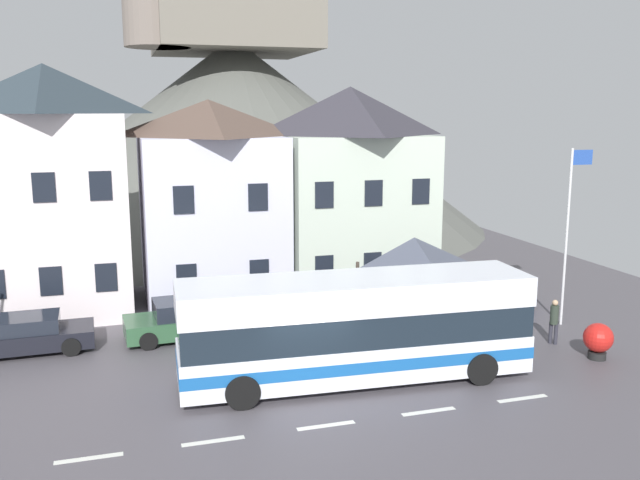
{
  "coord_description": "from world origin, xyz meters",
  "views": [
    {
      "loc": [
        -5.03,
        -17.72,
        8.25
      ],
      "look_at": [
        1.56,
        4.08,
        3.91
      ],
      "focal_mm": 38.17,
      "sensor_mm": 36.0,
      "label": 1
    }
  ],
  "objects_px": {
    "parked_car_01": "(24,335)",
    "parked_car_03": "(186,319)",
    "transit_bus": "(355,329)",
    "pedestrian_01": "(554,319)",
    "flagpole": "(569,224)",
    "bus_shelter": "(414,253)",
    "hilltop_castle": "(234,128)",
    "public_bench": "(424,297)",
    "townhouse_02": "(350,189)",
    "pedestrian_00": "(492,317)",
    "townhouse_01": "(211,200)",
    "harbour_buoy": "(598,339)",
    "parked_car_02": "(482,295)",
    "townhouse_00": "(51,191)"
  },
  "relations": [
    {
      "from": "parked_car_01",
      "to": "harbour_buoy",
      "type": "height_order",
      "value": "parked_car_01"
    },
    {
      "from": "public_bench",
      "to": "hilltop_castle",
      "type": "bearing_deg",
      "value": 99.78
    },
    {
      "from": "parked_car_01",
      "to": "transit_bus",
      "type": "bearing_deg",
      "value": -30.82
    },
    {
      "from": "transit_bus",
      "to": "public_bench",
      "type": "height_order",
      "value": "transit_bus"
    },
    {
      "from": "parked_car_01",
      "to": "pedestrian_00",
      "type": "distance_m",
      "value": 16.43
    },
    {
      "from": "townhouse_00",
      "to": "harbour_buoy",
      "type": "height_order",
      "value": "townhouse_00"
    },
    {
      "from": "townhouse_02",
      "to": "pedestrian_00",
      "type": "relative_size",
      "value": 5.51
    },
    {
      "from": "parked_car_02",
      "to": "pedestrian_00",
      "type": "bearing_deg",
      "value": -122.81
    },
    {
      "from": "townhouse_02",
      "to": "parked_car_01",
      "type": "relative_size",
      "value": 2.05
    },
    {
      "from": "hilltop_castle",
      "to": "parked_car_01",
      "type": "height_order",
      "value": "hilltop_castle"
    },
    {
      "from": "public_bench",
      "to": "flagpole",
      "type": "relative_size",
      "value": 0.22
    },
    {
      "from": "pedestrian_00",
      "to": "pedestrian_01",
      "type": "bearing_deg",
      "value": -17.25
    },
    {
      "from": "townhouse_00",
      "to": "pedestrian_01",
      "type": "distance_m",
      "value": 20.21
    },
    {
      "from": "townhouse_02",
      "to": "pedestrian_01",
      "type": "xyz_separation_m",
      "value": [
        4.34,
        -9.86,
        -3.74
      ]
    },
    {
      "from": "townhouse_00",
      "to": "transit_bus",
      "type": "xyz_separation_m",
      "value": [
        9.34,
        -10.72,
        -3.39
      ]
    },
    {
      "from": "transit_bus",
      "to": "pedestrian_01",
      "type": "bearing_deg",
      "value": 10.91
    },
    {
      "from": "bus_shelter",
      "to": "parked_car_02",
      "type": "bearing_deg",
      "value": 21.51
    },
    {
      "from": "pedestrian_01",
      "to": "townhouse_01",
      "type": "bearing_deg",
      "value": 137.49
    },
    {
      "from": "bus_shelter",
      "to": "parked_car_03",
      "type": "xyz_separation_m",
      "value": [
        -8.37,
        1.57,
        -2.28
      ]
    },
    {
      "from": "townhouse_01",
      "to": "harbour_buoy",
      "type": "xyz_separation_m",
      "value": [
        11.29,
        -11.63,
        -3.67
      ]
    },
    {
      "from": "pedestrian_00",
      "to": "parked_car_01",
      "type": "bearing_deg",
      "value": 166.4
    },
    {
      "from": "parked_car_01",
      "to": "parked_car_03",
      "type": "relative_size",
      "value": 1.04
    },
    {
      "from": "parked_car_01",
      "to": "parked_car_02",
      "type": "xyz_separation_m",
      "value": [
        17.83,
        -0.02,
        0.01
      ]
    },
    {
      "from": "townhouse_02",
      "to": "parked_car_03",
      "type": "bearing_deg",
      "value": -147.03
    },
    {
      "from": "townhouse_00",
      "to": "flagpole",
      "type": "bearing_deg",
      "value": -22.14
    },
    {
      "from": "flagpole",
      "to": "bus_shelter",
      "type": "bearing_deg",
      "value": 169.35
    },
    {
      "from": "pedestrian_00",
      "to": "pedestrian_01",
      "type": "distance_m",
      "value": 2.24
    },
    {
      "from": "bus_shelter",
      "to": "public_bench",
      "type": "relative_size",
      "value": 2.37
    },
    {
      "from": "townhouse_00",
      "to": "pedestrian_01",
      "type": "xyz_separation_m",
      "value": [
        17.3,
        -9.61,
        -4.12
      ]
    },
    {
      "from": "parked_car_03",
      "to": "harbour_buoy",
      "type": "distance_m",
      "value": 14.48
    },
    {
      "from": "parked_car_02",
      "to": "flagpole",
      "type": "relative_size",
      "value": 0.62
    },
    {
      "from": "pedestrian_00",
      "to": "townhouse_01",
      "type": "bearing_deg",
      "value": 133.16
    },
    {
      "from": "townhouse_00",
      "to": "public_bench",
      "type": "distance_m",
      "value": 16.03
    },
    {
      "from": "townhouse_01",
      "to": "public_bench",
      "type": "distance_m",
      "value": 10.17
    },
    {
      "from": "townhouse_02",
      "to": "parked_car_03",
      "type": "height_order",
      "value": "townhouse_02"
    },
    {
      "from": "hilltop_castle",
      "to": "bus_shelter",
      "type": "bearing_deg",
      "value": -84.8
    },
    {
      "from": "townhouse_00",
      "to": "flagpole",
      "type": "relative_size",
      "value": 1.47
    },
    {
      "from": "parked_car_03",
      "to": "hilltop_castle",
      "type": "bearing_deg",
      "value": -107.47
    },
    {
      "from": "parked_car_01",
      "to": "parked_car_03",
      "type": "bearing_deg",
      "value": -1.6
    },
    {
      "from": "transit_bus",
      "to": "townhouse_00",
      "type": "bearing_deg",
      "value": 134.0
    },
    {
      "from": "bus_shelter",
      "to": "harbour_buoy",
      "type": "distance_m",
      "value": 7.01
    },
    {
      "from": "parked_car_02",
      "to": "public_bench",
      "type": "relative_size",
      "value": 2.79
    },
    {
      "from": "parked_car_01",
      "to": "public_bench",
      "type": "distance_m",
      "value": 15.62
    },
    {
      "from": "transit_bus",
      "to": "parked_car_01",
      "type": "height_order",
      "value": "transit_bus"
    },
    {
      "from": "transit_bus",
      "to": "pedestrian_00",
      "type": "height_order",
      "value": "transit_bus"
    },
    {
      "from": "parked_car_02",
      "to": "pedestrian_01",
      "type": "xyz_separation_m",
      "value": [
        0.27,
        -4.5,
        0.27
      ]
    },
    {
      "from": "hilltop_castle",
      "to": "pedestrian_01",
      "type": "bearing_deg",
      "value": -77.19
    },
    {
      "from": "parked_car_03",
      "to": "flagpole",
      "type": "bearing_deg",
      "value": 166.0
    },
    {
      "from": "townhouse_02",
      "to": "parked_car_02",
      "type": "height_order",
      "value": "townhouse_02"
    },
    {
      "from": "townhouse_02",
      "to": "harbour_buoy",
      "type": "distance_m",
      "value": 13.18
    }
  ]
}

